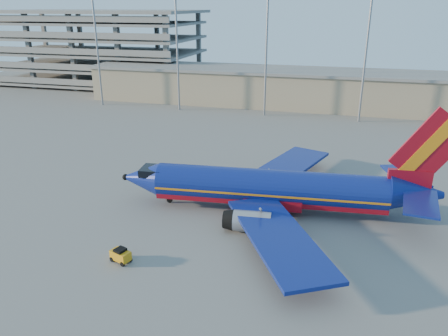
% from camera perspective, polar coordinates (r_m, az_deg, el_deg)
% --- Properties ---
extents(ground, '(220.00, 220.00, 0.00)m').
position_cam_1_polar(ground, '(53.74, 1.33, -4.64)').
color(ground, slate).
rests_on(ground, ground).
extents(terminal_building, '(122.00, 16.00, 8.50)m').
position_cam_1_polar(terminal_building, '(106.78, 14.63, 9.90)').
color(terminal_building, gray).
rests_on(terminal_building, ground).
extents(parking_garage, '(62.00, 32.00, 21.40)m').
position_cam_1_polar(parking_garage, '(142.40, -16.23, 15.29)').
color(parking_garage, slate).
rests_on(parking_garage, ground).
extents(light_mast_row, '(101.60, 1.60, 28.65)m').
position_cam_1_polar(light_mast_row, '(93.54, 11.93, 16.88)').
color(light_mast_row, gray).
rests_on(light_mast_row, ground).
extents(aircraft_main, '(38.76, 37.13, 13.13)m').
position_cam_1_polar(aircraft_main, '(51.15, 6.96, -2.70)').
color(aircraft_main, navy).
rests_on(aircraft_main, ground).
extents(baggage_tug, '(2.19, 1.72, 1.38)m').
position_cam_1_polar(baggage_tug, '(43.11, -13.36, -10.99)').
color(baggage_tug, orange).
rests_on(baggage_tug, ground).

